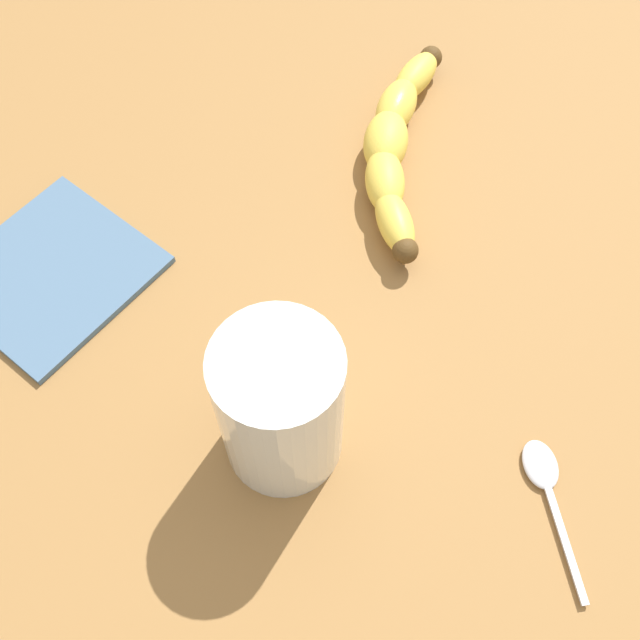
# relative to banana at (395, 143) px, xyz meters

# --- Properties ---
(wooden_tabletop) EXTENTS (1.20, 1.20, 0.03)m
(wooden_tabletop) POSITION_rel_banana_xyz_m (-0.11, -0.05, -0.03)
(wooden_tabletop) COLOR olive
(wooden_tabletop) RESTS_ON ground
(banana) EXTENTS (0.23, 0.12, 0.04)m
(banana) POSITION_rel_banana_xyz_m (0.00, 0.00, 0.00)
(banana) COLOR #F2CF4C
(banana) RESTS_ON wooden_tabletop
(smoothie_glass) EXTENTS (0.08, 0.08, 0.13)m
(smoothie_glass) POSITION_rel_banana_xyz_m (-0.27, -0.06, 0.04)
(smoothie_glass) COLOR silver
(smoothie_glass) RESTS_ON wooden_tabletop
(teaspoon) EXTENTS (0.09, 0.08, 0.01)m
(teaspoon) POSITION_rel_banana_xyz_m (-0.20, -0.23, -0.02)
(teaspoon) COLOR silver
(teaspoon) RESTS_ON wooden_tabletop
(folded_napkin) EXTENTS (0.16, 0.15, 0.01)m
(folded_napkin) POSITION_rel_banana_xyz_m (-0.25, 0.17, -0.02)
(folded_napkin) COLOR slate
(folded_napkin) RESTS_ON wooden_tabletop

